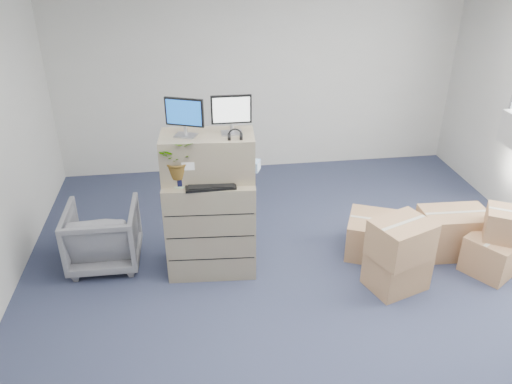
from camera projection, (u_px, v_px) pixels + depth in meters
ground at (311, 312)px, 4.93m from camera, size 7.00×7.00×0.00m
wall_back at (260, 79)px, 7.35m from camera, size 6.00×0.02×2.80m
filing_cabinet_lower at (211, 224)px, 5.35m from camera, size 0.97×0.64×1.09m
filing_cabinet_upper at (208, 156)px, 5.04m from camera, size 0.96×0.53×0.47m
monitor_left at (184, 115)px, 4.78m from camera, size 0.37×0.21×0.38m
monitor_right at (231, 112)px, 4.84m from camera, size 0.40×0.15×0.39m
headphones at (235, 135)px, 4.80m from camera, size 0.14×0.03×0.14m
keyboard at (211, 186)px, 4.94m from camera, size 0.50×0.22×0.03m
mouse at (239, 180)px, 5.05m from camera, size 0.10×0.08×0.03m
water_bottle at (215, 162)px, 5.11m from camera, size 0.09×0.09×0.30m
phone_dock at (204, 173)px, 5.12m from camera, size 0.06×0.05×0.13m
external_drive at (245, 170)px, 5.22m from camera, size 0.27×0.24×0.07m
tissue_box at (246, 165)px, 5.13m from camera, size 0.31×0.23×0.10m
potted_plant at (179, 164)px, 4.89m from camera, size 0.38×0.42×0.40m
office_chair at (103, 233)px, 5.49m from camera, size 0.76×0.71×0.78m
cardboard_boxes at (430, 242)px, 5.49m from camera, size 1.95×1.37×0.79m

